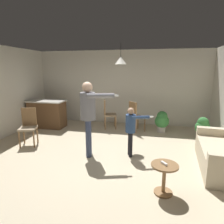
# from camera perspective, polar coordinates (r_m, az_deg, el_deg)

# --- Properties ---
(ground) EXTENTS (7.68, 7.68, 0.00)m
(ground) POSITION_cam_1_polar(r_m,az_deg,el_deg) (4.66, -4.04, -13.35)
(ground) COLOR beige
(wall_back) EXTENTS (6.40, 0.10, 2.70)m
(wall_back) POSITION_cam_1_polar(r_m,az_deg,el_deg) (7.36, 2.66, 7.13)
(wall_back) COLOR silver
(wall_back) RESTS_ON ground
(kitchen_counter) EXTENTS (1.26, 0.66, 0.95)m
(kitchen_counter) POSITION_cam_1_polar(r_m,az_deg,el_deg) (7.27, -18.34, -0.51)
(kitchen_counter) COLOR brown
(kitchen_counter) RESTS_ON ground
(side_table_by_couch) EXTENTS (0.44, 0.44, 0.52)m
(side_table_by_couch) POSITION_cam_1_polar(r_m,az_deg,el_deg) (3.46, 14.95, -17.40)
(side_table_by_couch) COLOR olive
(side_table_by_couch) RESTS_ON ground
(person_adult) EXTENTS (0.89, 0.49, 1.75)m
(person_adult) POSITION_cam_1_polar(r_m,az_deg,el_deg) (4.51, -6.85, 0.31)
(person_adult) COLOR #384260
(person_adult) RESTS_ON ground
(person_child) EXTENTS (0.63, 0.33, 1.17)m
(person_child) POSITION_cam_1_polar(r_m,az_deg,el_deg) (4.55, 5.56, -4.22)
(person_child) COLOR black
(person_child) RESTS_ON ground
(dining_chair_by_counter) EXTENTS (0.52, 0.52, 1.00)m
(dining_chair_by_counter) POSITION_cam_1_polar(r_m,az_deg,el_deg) (6.76, -1.17, -0.24)
(dining_chair_by_counter) COLOR olive
(dining_chair_by_counter) RESTS_ON ground
(dining_chair_near_wall) EXTENTS (0.59, 0.59, 1.00)m
(dining_chair_near_wall) POSITION_cam_1_polar(r_m,az_deg,el_deg) (6.44, 6.83, -0.96)
(dining_chair_near_wall) COLOR olive
(dining_chair_near_wall) RESTS_ON ground
(dining_chair_centre_back) EXTENTS (0.53, 0.53, 1.00)m
(dining_chair_centre_back) POSITION_cam_1_polar(r_m,az_deg,el_deg) (5.75, -23.16, -3.52)
(dining_chair_centre_back) COLOR olive
(dining_chair_centre_back) RESTS_ON ground
(potted_plant_corner) EXTENTS (0.43, 0.43, 0.66)m
(potted_plant_corner) POSITION_cam_1_polar(r_m,az_deg,el_deg) (6.35, 24.90, -3.96)
(potted_plant_corner) COLOR #B7B2AD
(potted_plant_corner) RESTS_ON ground
(potted_plant_by_wall) EXTENTS (0.46, 0.46, 0.70)m
(potted_plant_by_wall) POSITION_cam_1_polar(r_m,az_deg,el_deg) (6.56, 14.33, -2.45)
(potted_plant_by_wall) COLOR #B7B2AD
(potted_plant_by_wall) RESTS_ON ground
(spare_remote_on_table) EXTENTS (0.11, 0.12, 0.04)m
(spare_remote_on_table) POSITION_cam_1_polar(r_m,az_deg,el_deg) (3.36, 14.91, -14.28)
(spare_remote_on_table) COLOR white
(spare_remote_on_table) RESTS_ON side_table_by_couch
(ceiling_light_pendant) EXTENTS (0.32, 0.32, 0.55)m
(ceiling_light_pendant) POSITION_cam_1_polar(r_m,az_deg,el_deg) (5.47, 2.56, 14.77)
(ceiling_light_pendant) COLOR silver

